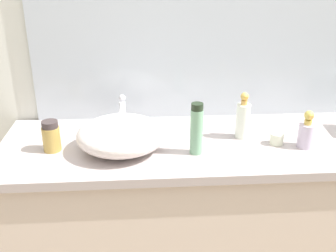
# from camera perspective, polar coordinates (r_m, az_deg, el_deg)

# --- Properties ---
(bathroom_wall_rear) EXTENTS (6.00, 0.06, 2.60)m
(bathroom_wall_rear) POSITION_cam_1_polar(r_m,az_deg,el_deg) (1.78, 4.08, 15.27)
(bathroom_wall_rear) COLOR silver
(bathroom_wall_rear) RESTS_ON ground
(vanity_counter) EXTENTS (1.67, 0.55, 0.86)m
(vanity_counter) POSITION_cam_1_polar(r_m,az_deg,el_deg) (1.84, 5.66, -14.18)
(vanity_counter) COLOR beige
(vanity_counter) RESTS_ON ground
(sink_basin) EXTENTS (0.33, 0.31, 0.13)m
(sink_basin) POSITION_cam_1_polar(r_m,az_deg,el_deg) (1.52, -6.62, -1.26)
(sink_basin) COLOR silver
(sink_basin) RESTS_ON vanity_counter
(faucet) EXTENTS (0.03, 0.12, 0.15)m
(faucet) POSITION_cam_1_polar(r_m,az_deg,el_deg) (1.68, -6.43, 2.08)
(faucet) COLOR silver
(faucet) RESTS_ON vanity_counter
(soap_dispenser) EXTENTS (0.06, 0.06, 0.15)m
(soap_dispenser) POSITION_cam_1_polar(r_m,az_deg,el_deg) (1.63, 18.91, -0.91)
(soap_dispenser) COLOR silver
(soap_dispenser) RESTS_ON vanity_counter
(lotion_bottle) EXTENTS (0.05, 0.05, 0.20)m
(lotion_bottle) POSITION_cam_1_polar(r_m,az_deg,el_deg) (1.48, 4.04, -0.43)
(lotion_bottle) COLOR #74A782
(lotion_bottle) RESTS_ON vanity_counter
(perfume_bottle) EXTENTS (0.06, 0.06, 0.19)m
(perfume_bottle) POSITION_cam_1_polar(r_m,az_deg,el_deg) (1.64, 10.49, 1.01)
(perfume_bottle) COLOR silver
(perfume_bottle) RESTS_ON vanity_counter
(spray_can) EXTENTS (0.07, 0.07, 0.12)m
(spray_can) POSITION_cam_1_polar(r_m,az_deg,el_deg) (1.58, -16.12, -1.41)
(spray_can) COLOR #B39144
(spray_can) RESTS_ON vanity_counter
(candle_jar) EXTENTS (0.05, 0.05, 0.04)m
(candle_jar) POSITION_cam_1_polar(r_m,az_deg,el_deg) (1.63, 15.06, -1.74)
(candle_jar) COLOR silver
(candle_jar) RESTS_ON vanity_counter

